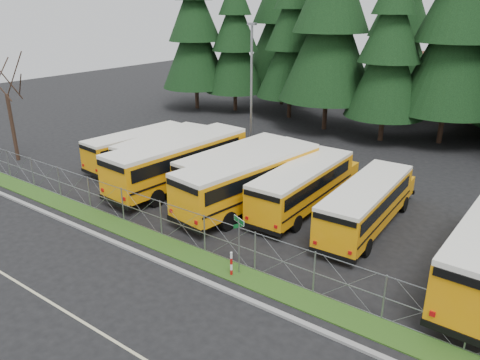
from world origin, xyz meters
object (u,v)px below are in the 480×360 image
at_px(bus_5, 305,187).
at_px(light_standard, 251,84).
at_px(bus_0, 142,148).
at_px(bus_4, 254,181).
at_px(bus_6, 368,205).
at_px(bus_2, 184,162).
at_px(bus_1, 166,151).
at_px(striped_bollard, 231,264).
at_px(bus_3, 239,168).
at_px(street_sign, 239,234).

bearing_deg(bus_5, light_standard, 139.31).
xyz_separation_m(bus_0, bus_4, (11.24, -1.34, 0.29)).
bearing_deg(bus_6, bus_2, -176.97).
bearing_deg(bus_1, bus_4, -15.41).
xyz_separation_m(bus_1, striped_bollard, (12.93, -9.06, -0.68)).
bearing_deg(light_standard, striped_bollard, -57.69).
distance_m(bus_0, light_standard, 10.13).
distance_m(bus_5, light_standard, 13.08).
bearing_deg(light_standard, bus_5, -40.03).
relative_size(bus_2, light_standard, 1.21).
distance_m(bus_3, bus_5, 5.10).
height_order(bus_2, light_standard, light_standard).
height_order(bus_0, bus_4, bus_4).
distance_m(bus_5, street_sign, 8.32).
xyz_separation_m(bus_0, bus_3, (8.86, 0.40, 0.11)).
xyz_separation_m(bus_1, street_sign, (13.11, -8.71, 0.75)).
distance_m(bus_5, bus_6, 4.04).
bearing_deg(bus_4, bus_2, -171.59).
distance_m(bus_2, bus_6, 12.46).
relative_size(bus_3, street_sign, 3.78).
relative_size(bus_5, light_standard, 1.03).
height_order(bus_0, bus_5, bus_5).
distance_m(bus_4, street_sign, 7.82).
height_order(street_sign, light_standard, light_standard).
relative_size(bus_6, light_standard, 1.01).
bearing_deg(bus_0, bus_5, 5.65).
xyz_separation_m(bus_1, bus_5, (11.97, -0.49, 0.08)).
height_order(bus_5, light_standard, light_standard).
relative_size(bus_0, bus_3, 0.92).
bearing_deg(bus_2, bus_0, 170.13).
height_order(bus_3, bus_4, bus_4).
distance_m(bus_1, bus_4, 9.46).
distance_m(bus_1, bus_2, 4.10).
xyz_separation_m(bus_0, bus_5, (13.95, 0.08, 0.09)).
distance_m(bus_1, bus_6, 16.02).
bearing_deg(bus_6, bus_1, 174.89).
relative_size(bus_1, bus_6, 0.96).
bearing_deg(bus_1, bus_3, -5.15).
relative_size(bus_2, striped_bollard, 10.25).
bearing_deg(bus_1, street_sign, -37.35).
height_order(bus_4, street_sign, bus_4).
distance_m(bus_5, striped_bollard, 8.65).
relative_size(bus_0, bus_5, 0.94).
bearing_deg(street_sign, bus_3, 126.10).
bearing_deg(bus_4, bus_5, 35.56).
relative_size(striped_bollard, light_standard, 0.12).
distance_m(bus_4, bus_5, 3.06).
bearing_deg(striped_bollard, street_sign, 63.41).
xyz_separation_m(bus_4, light_standard, (-6.80, 9.40, 3.93)).
relative_size(bus_4, light_standard, 1.18).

